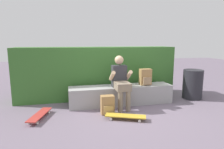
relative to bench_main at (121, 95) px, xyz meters
The scene contains 9 objects.
ground_plane 0.39m from the bench_main, 90.00° to the right, with size 24.00×24.00×0.00m, color slate.
bench_main is the anchor object (origin of this frame).
person_skater 0.49m from the bench_main, 108.44° to the right, with size 0.49×0.62×1.21m.
skateboard_near_person 1.01m from the bench_main, 100.43° to the right, with size 0.82×0.49×0.09m.
skateboard_beside_bench 1.93m from the bench_main, 164.05° to the right, with size 0.42×0.82×0.09m.
backpack_on_bench 0.76m from the bench_main, ahead, with size 0.28×0.23×0.40m.
backpack_on_ground 0.75m from the bench_main, 127.99° to the right, with size 0.28×0.23×0.40m.
hedge_row 1.01m from the bench_main, 121.74° to the left, with size 4.24×0.74×1.39m.
trash_bin 2.03m from the bench_main, ahead, with size 0.52×0.52×0.78m.
Camera 1 is at (-1.24, -4.11, 1.53)m, focal length 30.73 mm.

